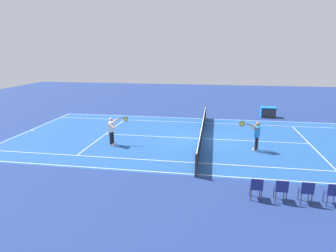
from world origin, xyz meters
The scene contains 12 objects.
ground_plane centered at (0.00, 0.00, 0.00)m, with size 60.00×60.00×0.00m, color navy.
court_slab centered at (0.00, 0.00, 0.00)m, with size 24.20×11.40×0.00m, color #1E4C93.
court_line_markings centered at (0.00, 0.00, 0.00)m, with size 23.85×11.05×0.01m.
tennis_net centered at (0.00, 0.00, 0.49)m, with size 0.10×11.70×1.08m.
tennis_player_near centered at (5.14, 2.10, 0.93)m, with size 1.11×0.77×1.70m.
tennis_player_far centered at (-3.03, 1.81, 0.93)m, with size 1.17×0.74×1.70m.
tennis_ball centered at (-1.02, -3.92, 0.03)m, with size 0.07×0.07×0.07m, color #CCE01E.
spectator_chair_0 centered at (-4.95, 7.38, 0.52)m, with size 0.44×0.44×0.88m.
spectator_chair_1 centered at (-4.08, 7.38, 0.52)m, with size 0.44×0.44×0.88m.
spectator_chair_2 centered at (-3.21, 7.38, 0.52)m, with size 0.44×0.44×0.88m.
spectator_chair_3 centered at (-2.34, 7.38, 0.52)m, with size 0.44×0.44×0.88m.
equipment_cart_tarped centered at (-5.13, -7.00, 0.44)m, with size 1.25×0.84×0.85m.
Camera 1 is at (-0.68, 17.42, 5.37)m, focal length 30.64 mm.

